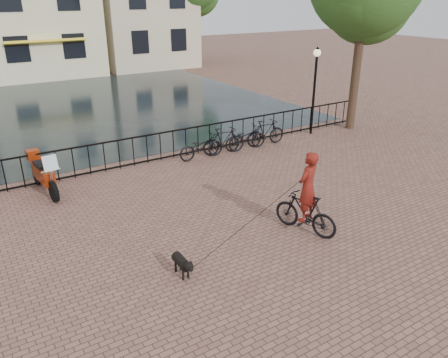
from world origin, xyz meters
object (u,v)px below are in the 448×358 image
lamp_post (315,76)px  dog (182,264)px  cyclist (307,198)px  motorcycle (43,170)px

lamp_post → dog: size_ratio=4.48×
lamp_post → cyclist: 8.52m
lamp_post → motorcycle: lamp_post is taller
cyclist → motorcycle: size_ratio=1.18×
cyclist → dog: bearing=-17.7°
cyclist → dog: (-3.40, -0.02, -0.66)m
motorcycle → dog: bearing=-81.3°
lamp_post → dog: (-9.18, -6.10, -2.12)m
cyclist → motorcycle: bearing=-67.5°
lamp_post → cyclist: (-5.78, -6.09, -1.45)m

